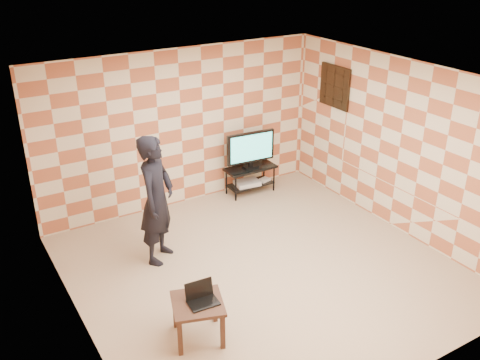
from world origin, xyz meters
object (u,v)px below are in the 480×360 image
tv_stand (250,174)px  person (157,200)px  tv (251,148)px  side_table (198,308)px

tv_stand → person: bearing=-152.8°
tv → person: person is taller
side_table → person: size_ratio=0.39×
tv_stand → side_table: (-2.59, -2.99, 0.05)m
tv_stand → person: person is taller
tv_stand → tv: bearing=-85.3°
side_table → person: (0.30, 1.81, 0.54)m
tv_stand → tv: (0.00, -0.00, 0.50)m
side_table → tv: bearing=49.0°
tv_stand → side_table: size_ratio=1.27×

